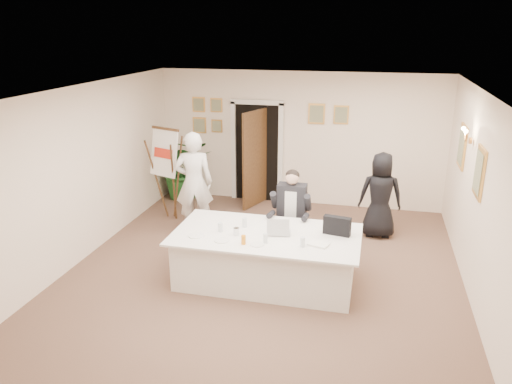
{
  "coord_description": "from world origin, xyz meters",
  "views": [
    {
      "loc": [
        1.53,
        -6.73,
        3.67
      ],
      "look_at": [
        -0.23,
        0.6,
        1.15
      ],
      "focal_mm": 35.0,
      "sensor_mm": 36.0,
      "label": 1
    }
  ],
  "objects_px": {
    "standing_man": "(194,183)",
    "steel_jug": "(236,231)",
    "potted_palm": "(185,168)",
    "oj_glass": "(243,240)",
    "flip_chart": "(169,178)",
    "conference_table": "(266,257)",
    "seated_man": "(291,213)",
    "paper_stack": "(318,244)",
    "laptop_bag": "(337,226)",
    "laptop": "(280,224)",
    "standing_woman": "(380,195)"
  },
  "relations": [
    {
      "from": "laptop",
      "to": "seated_man",
      "type": "bearing_deg",
      "value": 79.44
    },
    {
      "from": "laptop",
      "to": "oj_glass",
      "type": "bearing_deg",
      "value": -139.41
    },
    {
      "from": "conference_table",
      "to": "seated_man",
      "type": "height_order",
      "value": "seated_man"
    },
    {
      "from": "potted_palm",
      "to": "conference_table",
      "type": "bearing_deg",
      "value": -52.33
    },
    {
      "from": "paper_stack",
      "to": "oj_glass",
      "type": "height_order",
      "value": "oj_glass"
    },
    {
      "from": "potted_palm",
      "to": "oj_glass",
      "type": "distance_m",
      "value": 4.46
    },
    {
      "from": "paper_stack",
      "to": "laptop_bag",
      "type": "bearing_deg",
      "value": 63.62
    },
    {
      "from": "standing_man",
      "to": "paper_stack",
      "type": "xyz_separation_m",
      "value": [
        2.49,
        -1.81,
        -0.16
      ]
    },
    {
      "from": "standing_man",
      "to": "conference_table",
      "type": "bearing_deg",
      "value": 120.14
    },
    {
      "from": "potted_palm",
      "to": "oj_glass",
      "type": "height_order",
      "value": "potted_palm"
    },
    {
      "from": "steel_jug",
      "to": "laptop",
      "type": "bearing_deg",
      "value": 19.64
    },
    {
      "from": "potted_palm",
      "to": "steel_jug",
      "type": "xyz_separation_m",
      "value": [
        2.17,
        -3.5,
        0.15
      ]
    },
    {
      "from": "laptop",
      "to": "paper_stack",
      "type": "height_order",
      "value": "laptop"
    },
    {
      "from": "conference_table",
      "to": "laptop",
      "type": "xyz_separation_m",
      "value": [
        0.18,
        0.06,
        0.52
      ]
    },
    {
      "from": "standing_man",
      "to": "potted_palm",
      "type": "xyz_separation_m",
      "value": [
        -0.88,
        1.76,
        -0.27
      ]
    },
    {
      "from": "standing_man",
      "to": "oj_glass",
      "type": "height_order",
      "value": "standing_man"
    },
    {
      "from": "standing_woman",
      "to": "potted_palm",
      "type": "height_order",
      "value": "standing_woman"
    },
    {
      "from": "laptop_bag",
      "to": "oj_glass",
      "type": "xyz_separation_m",
      "value": [
        -1.23,
        -0.64,
        -0.07
      ]
    },
    {
      "from": "flip_chart",
      "to": "steel_jug",
      "type": "distance_m",
      "value": 2.97
    },
    {
      "from": "potted_palm",
      "to": "oj_glass",
      "type": "bearing_deg",
      "value": -58.12
    },
    {
      "from": "seated_man",
      "to": "steel_jug",
      "type": "bearing_deg",
      "value": -110.08
    },
    {
      "from": "flip_chart",
      "to": "conference_table",
      "type": "bearing_deg",
      "value": -40.76
    },
    {
      "from": "potted_palm",
      "to": "laptop_bag",
      "type": "distance_m",
      "value": 4.78
    },
    {
      "from": "standing_woman",
      "to": "steel_jug",
      "type": "height_order",
      "value": "standing_woman"
    },
    {
      "from": "laptop",
      "to": "oj_glass",
      "type": "xyz_separation_m",
      "value": [
        -0.41,
        -0.5,
        -0.07
      ]
    },
    {
      "from": "laptop_bag",
      "to": "paper_stack",
      "type": "distance_m",
      "value": 0.5
    },
    {
      "from": "conference_table",
      "to": "laptop_bag",
      "type": "xyz_separation_m",
      "value": [
        1.0,
        0.2,
        0.52
      ]
    },
    {
      "from": "seated_man",
      "to": "conference_table",
      "type": "bearing_deg",
      "value": -93.24
    },
    {
      "from": "standing_man",
      "to": "potted_palm",
      "type": "relative_size",
      "value": 1.4
    },
    {
      "from": "laptop",
      "to": "steel_jug",
      "type": "xyz_separation_m",
      "value": [
        -0.6,
        -0.21,
        -0.08
      ]
    },
    {
      "from": "conference_table",
      "to": "seated_man",
      "type": "distance_m",
      "value": 1.08
    },
    {
      "from": "seated_man",
      "to": "potted_palm",
      "type": "relative_size",
      "value": 1.1
    },
    {
      "from": "conference_table",
      "to": "oj_glass",
      "type": "bearing_deg",
      "value": -117.81
    },
    {
      "from": "flip_chart",
      "to": "standing_man",
      "type": "xyz_separation_m",
      "value": [
        0.69,
        -0.48,
        0.11
      ]
    },
    {
      "from": "steel_jug",
      "to": "conference_table",
      "type": "bearing_deg",
      "value": 20.08
    },
    {
      "from": "steel_jug",
      "to": "paper_stack",
      "type": "bearing_deg",
      "value": -3.56
    },
    {
      "from": "seated_man",
      "to": "paper_stack",
      "type": "height_order",
      "value": "seated_man"
    },
    {
      "from": "conference_table",
      "to": "oj_glass",
      "type": "distance_m",
      "value": 0.67
    },
    {
      "from": "paper_stack",
      "to": "steel_jug",
      "type": "height_order",
      "value": "steel_jug"
    },
    {
      "from": "seated_man",
      "to": "potted_palm",
      "type": "bearing_deg",
      "value": 147.73
    },
    {
      "from": "standing_man",
      "to": "steel_jug",
      "type": "xyz_separation_m",
      "value": [
        1.29,
        -1.74,
        -0.12
      ]
    },
    {
      "from": "flip_chart",
      "to": "laptop",
      "type": "distance_m",
      "value": 3.27
    },
    {
      "from": "conference_table",
      "to": "potted_palm",
      "type": "bearing_deg",
      "value": 127.67
    },
    {
      "from": "conference_table",
      "to": "paper_stack",
      "type": "height_order",
      "value": "paper_stack"
    },
    {
      "from": "conference_table",
      "to": "standing_man",
      "type": "xyz_separation_m",
      "value": [
        -1.7,
        1.58,
        0.55
      ]
    },
    {
      "from": "laptop_bag",
      "to": "oj_glass",
      "type": "distance_m",
      "value": 1.39
    },
    {
      "from": "conference_table",
      "to": "flip_chart",
      "type": "height_order",
      "value": "flip_chart"
    },
    {
      "from": "flip_chart",
      "to": "laptop_bag",
      "type": "relative_size",
      "value": 4.56
    },
    {
      "from": "standing_man",
      "to": "standing_woman",
      "type": "xyz_separation_m",
      "value": [
        3.32,
        0.56,
        -0.16
      ]
    },
    {
      "from": "steel_jug",
      "to": "seated_man",
      "type": "bearing_deg",
      "value": 62.01
    }
  ]
}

